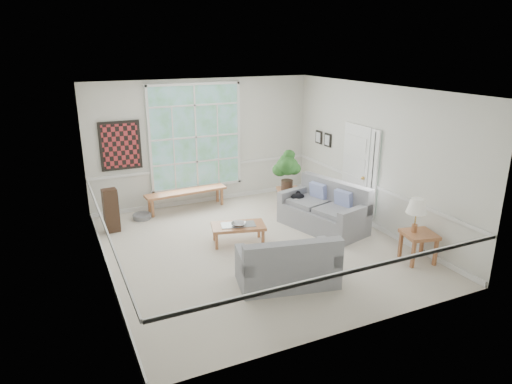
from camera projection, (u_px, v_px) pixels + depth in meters
floor at (256, 247)px, 8.85m from camera, size 5.50×6.00×0.01m
ceiling at (256, 89)px, 7.92m from camera, size 5.50×6.00×0.02m
wall_back at (204, 142)px, 10.97m from camera, size 5.50×0.02×3.00m
wall_front at (354, 230)px, 5.80m from camera, size 5.50×0.02×3.00m
wall_left at (100, 192)px, 7.29m from camera, size 0.02×6.00×3.00m
wall_right at (375, 158)px, 9.48m from camera, size 0.02×6.00×3.00m
window_back at (196, 137)px, 10.81m from camera, size 2.30×0.08×2.40m
entry_door at (355, 172)px, 10.12m from camera, size 0.08×0.90×2.10m
door_sidelight at (374, 174)px, 9.55m from camera, size 0.08×0.26×1.90m
wall_art at (120, 146)px, 10.12m from camera, size 0.90×0.06×1.10m
wall_frame_near at (327, 140)px, 10.96m from camera, size 0.04×0.26×0.32m
wall_frame_far at (318, 137)px, 11.31m from camera, size 0.04×0.26×0.32m
loveseat_right at (323, 206)px, 9.59m from camera, size 1.41×2.02×0.99m
loveseat_front at (287, 259)px, 7.39m from camera, size 1.73×1.14×0.86m
coffee_table at (238, 234)px, 8.96m from camera, size 1.15×0.81×0.39m
pewter_bowl at (238, 224)px, 8.83m from camera, size 0.48×0.48×0.09m
window_bench at (187, 200)px, 10.82m from camera, size 1.97×0.53×0.45m
end_table at (288, 199)px, 10.78m from camera, size 0.64×0.64×0.51m
houseplant at (287, 170)px, 10.50m from camera, size 0.78×0.78×0.95m
side_table at (418, 247)px, 8.19m from camera, size 0.65×0.65×0.55m
table_lamp at (416, 216)px, 8.05m from camera, size 0.49×0.49×0.62m
pet_bed at (142, 216)px, 10.26m from camera, size 0.49×0.49×0.12m
floor_speaker at (111, 210)px, 9.45m from camera, size 0.31×0.25×0.93m
cat at (298, 196)px, 9.97m from camera, size 0.35×0.27×0.15m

